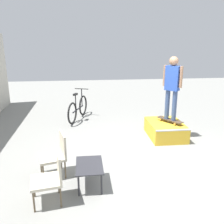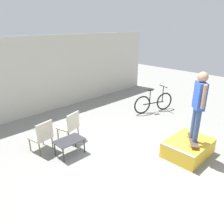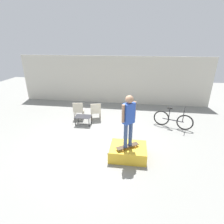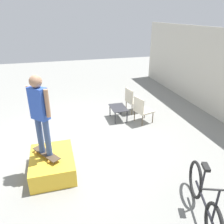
{
  "view_description": "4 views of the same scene",
  "coord_description": "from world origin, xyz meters",
  "px_view_note": "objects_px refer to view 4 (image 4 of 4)",
  "views": [
    {
      "loc": [
        -5.37,
        1.53,
        2.8
      ],
      "look_at": [
        0.36,
        0.87,
        1.09
      ],
      "focal_mm": 40.0,
      "sensor_mm": 36.0,
      "label": 1
    },
    {
      "loc": [
        -3.8,
        -3.07,
        3.36
      ],
      "look_at": [
        0.31,
        1.15,
        0.99
      ],
      "focal_mm": 35.0,
      "sensor_mm": 36.0,
      "label": 2
    },
    {
      "loc": [
        1.45,
        -6.03,
        3.89
      ],
      "look_at": [
        0.52,
        0.76,
        1.05
      ],
      "focal_mm": 28.0,
      "sensor_mm": 36.0,
      "label": 3
    },
    {
      "loc": [
        5.65,
        -0.58,
        3.41
      ],
      "look_at": [
        0.4,
        0.86,
        0.95
      ],
      "focal_mm": 35.0,
      "sensor_mm": 36.0,
      "label": 4
    }
  ],
  "objects_px": {
    "person_skater": "(40,110)",
    "coffee_table": "(118,109)",
    "patio_chair_left": "(132,99)",
    "bicycle": "(204,199)",
    "skate_ramp_box": "(53,164)",
    "skateboard_on_ramp": "(46,153)",
    "patio_chair_right": "(142,109)"
  },
  "relations": [
    {
      "from": "skateboard_on_ramp",
      "to": "coffee_table",
      "type": "distance_m",
      "value": 3.32
    },
    {
      "from": "skateboard_on_ramp",
      "to": "person_skater",
      "type": "height_order",
      "value": "person_skater"
    },
    {
      "from": "person_skater",
      "to": "patio_chair_left",
      "type": "distance_m",
      "value": 4.25
    },
    {
      "from": "skateboard_on_ramp",
      "to": "patio_chair_left",
      "type": "height_order",
      "value": "patio_chair_left"
    },
    {
      "from": "skate_ramp_box",
      "to": "skateboard_on_ramp",
      "type": "bearing_deg",
      "value": -95.82
    },
    {
      "from": "skate_ramp_box",
      "to": "coffee_table",
      "type": "relative_size",
      "value": 1.69
    },
    {
      "from": "person_skater",
      "to": "patio_chair_right",
      "type": "xyz_separation_m",
      "value": [
        -1.81,
        3.07,
        -1.09
      ]
    },
    {
      "from": "person_skater",
      "to": "bicycle",
      "type": "height_order",
      "value": "person_skater"
    },
    {
      "from": "skateboard_on_ramp",
      "to": "skate_ramp_box",
      "type": "bearing_deg",
      "value": 50.25
    },
    {
      "from": "patio_chair_right",
      "to": "coffee_table",
      "type": "bearing_deg",
      "value": 38.96
    },
    {
      "from": "patio_chair_left",
      "to": "bicycle",
      "type": "distance_m",
      "value": 4.75
    },
    {
      "from": "skate_ramp_box",
      "to": "coffee_table",
      "type": "height_order",
      "value": "skate_ramp_box"
    },
    {
      "from": "skateboard_on_ramp",
      "to": "patio_chair_right",
      "type": "bearing_deg",
      "value": 86.58
    },
    {
      "from": "coffee_table",
      "to": "patio_chair_right",
      "type": "relative_size",
      "value": 0.84
    },
    {
      "from": "skate_ramp_box",
      "to": "person_skater",
      "type": "relative_size",
      "value": 0.73
    },
    {
      "from": "person_skater",
      "to": "bicycle",
      "type": "bearing_deg",
      "value": 8.16
    },
    {
      "from": "patio_chair_left",
      "to": "bicycle",
      "type": "relative_size",
      "value": 0.53
    },
    {
      "from": "skateboard_on_ramp",
      "to": "patio_chair_left",
      "type": "xyz_separation_m",
      "value": [
        -2.73,
        3.07,
        -0.01
      ]
    },
    {
      "from": "person_skater",
      "to": "bicycle",
      "type": "relative_size",
      "value": 1.04
    },
    {
      "from": "skateboard_on_ramp",
      "to": "person_skater",
      "type": "relative_size",
      "value": 0.44
    },
    {
      "from": "person_skater",
      "to": "coffee_table",
      "type": "distance_m",
      "value": 3.53
    },
    {
      "from": "person_skater",
      "to": "skateboard_on_ramp",
      "type": "bearing_deg",
      "value": 0.0
    },
    {
      "from": "skateboard_on_ramp",
      "to": "coffee_table",
      "type": "bearing_deg",
      "value": 99.74
    },
    {
      "from": "skate_ramp_box",
      "to": "person_skater",
      "type": "xyz_separation_m",
      "value": [
        -0.01,
        -0.11,
        1.38
      ]
    },
    {
      "from": "skateboard_on_ramp",
      "to": "bicycle",
      "type": "height_order",
      "value": "bicycle"
    },
    {
      "from": "skate_ramp_box",
      "to": "coffee_table",
      "type": "bearing_deg",
      "value": 135.12
    },
    {
      "from": "skate_ramp_box",
      "to": "bicycle",
      "type": "distance_m",
      "value": 3.27
    },
    {
      "from": "patio_chair_left",
      "to": "coffee_table",
      "type": "bearing_deg",
      "value": 113.33
    },
    {
      "from": "person_skater",
      "to": "patio_chair_left",
      "type": "xyz_separation_m",
      "value": [
        -2.73,
        3.07,
        -1.09
      ]
    },
    {
      "from": "person_skater",
      "to": "coffee_table",
      "type": "bearing_deg",
      "value": 88.42
    },
    {
      "from": "person_skater",
      "to": "coffee_table",
      "type": "relative_size",
      "value": 2.31
    },
    {
      "from": "person_skater",
      "to": "patio_chair_left",
      "type": "bearing_deg",
      "value": 86.4
    }
  ]
}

